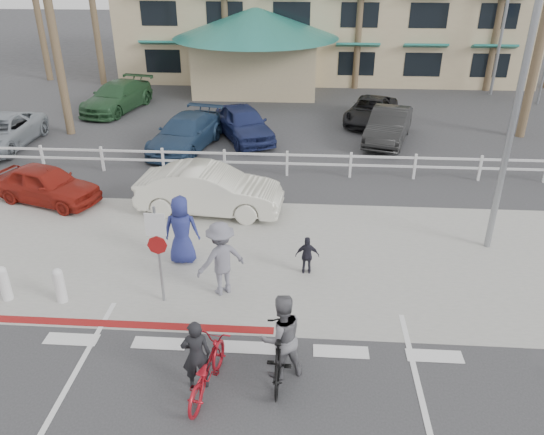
# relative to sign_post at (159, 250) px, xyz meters

# --- Properties ---
(ground) EXTENTS (140.00, 140.00, 0.00)m
(ground) POSITION_rel_sign_post_xyz_m (2.30, -2.20, -1.45)
(ground) COLOR #333335
(sidewalk_plaza) EXTENTS (22.00, 7.00, 0.01)m
(sidewalk_plaza) POSITION_rel_sign_post_xyz_m (2.30, 2.30, -1.44)
(sidewalk_plaza) COLOR gray
(sidewalk_plaza) RESTS_ON ground
(cross_street) EXTENTS (40.00, 5.00, 0.01)m
(cross_street) POSITION_rel_sign_post_xyz_m (2.30, 6.30, -1.45)
(cross_street) COLOR #333335
(cross_street) RESTS_ON ground
(parking_lot) EXTENTS (50.00, 16.00, 0.01)m
(parking_lot) POSITION_rel_sign_post_xyz_m (2.30, 15.80, -1.45)
(parking_lot) COLOR #333335
(parking_lot) RESTS_ON ground
(curb_red) EXTENTS (7.00, 0.25, 0.02)m
(curb_red) POSITION_rel_sign_post_xyz_m (-0.70, -1.00, -1.44)
(curb_red) COLOR maroon
(curb_red) RESTS_ON ground
(rail_fence) EXTENTS (29.40, 0.16, 1.00)m
(rail_fence) POSITION_rel_sign_post_xyz_m (2.80, 8.30, -0.95)
(rail_fence) COLOR silver
(rail_fence) RESTS_ON ground
(sign_post) EXTENTS (0.50, 0.10, 2.90)m
(sign_post) POSITION_rel_sign_post_xyz_m (0.00, 0.00, 0.00)
(sign_post) COLOR gray
(sign_post) RESTS_ON ground
(bollard_0) EXTENTS (0.26, 0.26, 0.95)m
(bollard_0) POSITION_rel_sign_post_xyz_m (-2.50, -0.20, -0.97)
(bollard_0) COLOR silver
(bollard_0) RESTS_ON ground
(bollard_1) EXTENTS (0.26, 0.26, 0.95)m
(bollard_1) POSITION_rel_sign_post_xyz_m (-3.90, -0.20, -0.97)
(bollard_1) COLOR silver
(bollard_1) RESTS_ON ground
(streetlight_0) EXTENTS (0.60, 2.00, 9.00)m
(streetlight_0) POSITION_rel_sign_post_xyz_m (8.80, 3.30, 3.05)
(streetlight_0) COLOR gray
(streetlight_0) RESTS_ON ground
(streetlight_1) EXTENTS (0.60, 2.00, 9.50)m
(streetlight_1) POSITION_rel_sign_post_xyz_m (14.30, 21.80, 3.30)
(streetlight_1) COLOR gray
(streetlight_1) RESTS_ON ground
(bike_red) EXTENTS (1.00, 2.03, 1.02)m
(bike_red) POSITION_rel_sign_post_xyz_m (1.61, -2.88, -0.94)
(bike_red) COLOR maroon
(bike_red) RESTS_ON ground
(rider_red) EXTENTS (0.64, 0.49, 1.58)m
(rider_red) POSITION_rel_sign_post_xyz_m (1.41, -2.78, -0.66)
(rider_red) COLOR black
(rider_red) RESTS_ON ground
(bike_black) EXTENTS (0.59, 1.95, 1.16)m
(bike_black) POSITION_rel_sign_post_xyz_m (3.00, -2.38, -0.87)
(bike_black) COLOR black
(bike_black) RESTS_ON ground
(rider_black) EXTENTS (1.13, 1.03, 1.90)m
(rider_black) POSITION_rel_sign_post_xyz_m (3.03, -2.31, -0.50)
(rider_black) COLOR slate
(rider_black) RESTS_ON ground
(pedestrian_a) EXTENTS (1.46, 1.32, 1.97)m
(pedestrian_a) POSITION_rel_sign_post_xyz_m (1.40, 0.48, -0.47)
(pedestrian_a) COLOR slate
(pedestrian_a) RESTS_ON ground
(pedestrian_child) EXTENTS (0.64, 0.27, 1.09)m
(pedestrian_child) POSITION_rel_sign_post_xyz_m (3.53, 1.51, -0.91)
(pedestrian_child) COLOR #23222D
(pedestrian_child) RESTS_ON ground
(pedestrian_b) EXTENTS (0.99, 0.66, 1.96)m
(pedestrian_b) POSITION_rel_sign_post_xyz_m (0.09, 1.89, -0.47)
(pedestrian_b) COLOR navy
(pedestrian_b) RESTS_ON ground
(car_white_sedan) EXTENTS (4.84, 2.04, 1.55)m
(car_white_sedan) POSITION_rel_sign_post_xyz_m (0.30, 5.04, -0.67)
(car_white_sedan) COLOR silver
(car_white_sedan) RESTS_ON ground
(car_red_compact) EXTENTS (4.10, 2.64, 1.30)m
(car_red_compact) POSITION_rel_sign_post_xyz_m (-5.39, 5.42, -0.80)
(car_red_compact) COLOR maroon
(car_red_compact) RESTS_ON ground
(lot_car_0) EXTENTS (2.34, 4.97, 1.37)m
(lot_car_0) POSITION_rel_sign_post_xyz_m (-9.82, 10.67, -0.76)
(lot_car_0) COLOR #9098A1
(lot_car_0) RESTS_ON ground
(lot_car_1) EXTENTS (2.98, 5.20, 1.42)m
(lot_car_1) POSITION_rel_sign_post_xyz_m (-1.80, 11.07, -0.74)
(lot_car_1) COLOR navy
(lot_car_1) RESTS_ON ground
(lot_car_2) EXTENTS (3.51, 4.81, 1.52)m
(lot_car_2) POSITION_rel_sign_post_xyz_m (0.56, 12.51, -0.69)
(lot_car_2) COLOR navy
(lot_car_2) RESTS_ON ground
(lot_car_3) EXTENTS (2.75, 4.74, 1.48)m
(lot_car_3) POSITION_rel_sign_post_xyz_m (7.05, 12.67, -0.71)
(lot_car_3) COLOR black
(lot_car_3) RESTS_ON ground
(lot_car_4) EXTENTS (3.14, 5.44, 1.48)m
(lot_car_4) POSITION_rel_sign_post_xyz_m (-6.76, 16.85, -0.71)
(lot_car_4) COLOR #28522F
(lot_car_4) RESTS_ON ground
(lot_car_5) EXTENTS (3.28, 4.82, 1.23)m
(lot_car_5) POSITION_rel_sign_post_xyz_m (6.56, 15.52, -0.84)
(lot_car_5) COLOR black
(lot_car_5) RESTS_ON ground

